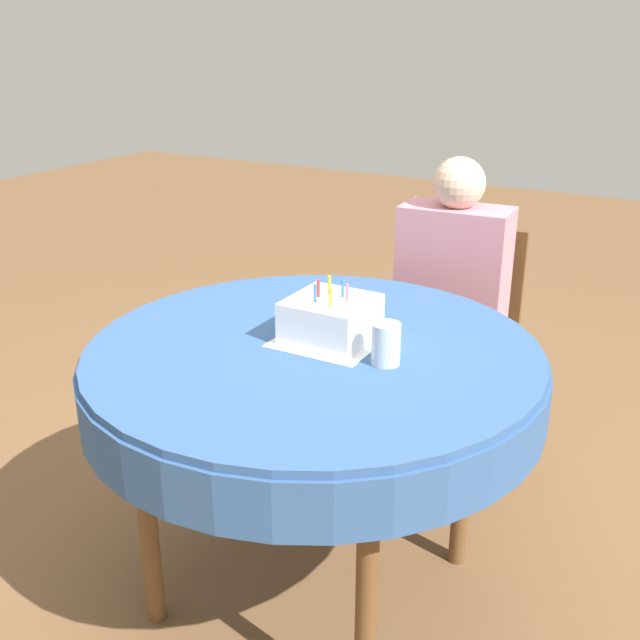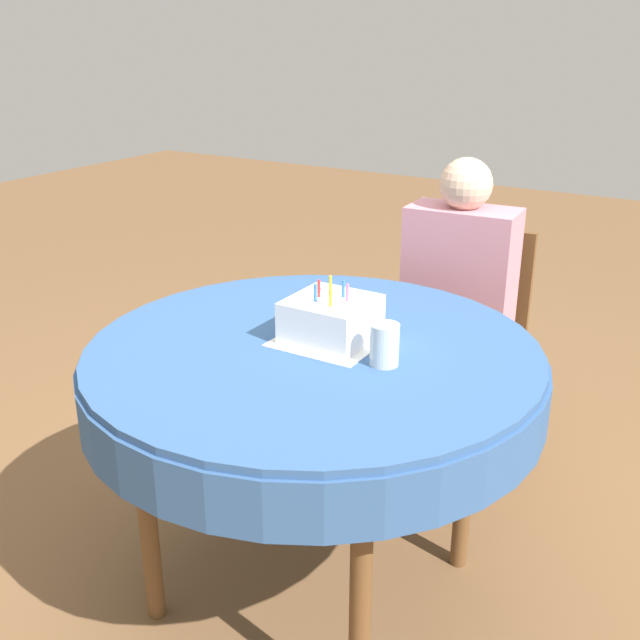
{
  "view_description": "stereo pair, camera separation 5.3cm",
  "coord_description": "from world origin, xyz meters",
  "px_view_note": "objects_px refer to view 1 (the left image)",
  "views": [
    {
      "loc": [
        0.88,
        -1.51,
        1.53
      ],
      "look_at": [
        0.01,
        0.02,
        0.84
      ],
      "focal_mm": 42.0,
      "sensor_mm": 36.0,
      "label": 1
    },
    {
      "loc": [
        0.92,
        -1.48,
        1.53
      ],
      "look_at": [
        0.01,
        0.02,
        0.84
      ],
      "focal_mm": 42.0,
      "sensor_mm": 36.0,
      "label": 2
    }
  ],
  "objects_px": {
    "chair": "(454,338)",
    "person": "(450,294)",
    "drinking_glass": "(386,344)",
    "birthday_cake": "(331,319)"
  },
  "relations": [
    {
      "from": "person",
      "to": "drinking_glass",
      "type": "height_order",
      "value": "person"
    },
    {
      "from": "person",
      "to": "birthday_cake",
      "type": "height_order",
      "value": "person"
    },
    {
      "from": "chair",
      "to": "person",
      "type": "xyz_separation_m",
      "value": [
        0.01,
        -0.09,
        0.2
      ]
    },
    {
      "from": "person",
      "to": "drinking_glass",
      "type": "relative_size",
      "value": 11.03
    },
    {
      "from": "chair",
      "to": "drinking_glass",
      "type": "distance_m",
      "value": 0.98
    },
    {
      "from": "drinking_glass",
      "to": "person",
      "type": "bearing_deg",
      "value": 99.25
    },
    {
      "from": "chair",
      "to": "drinking_glass",
      "type": "bearing_deg",
      "value": -85.03
    },
    {
      "from": "person",
      "to": "chair",
      "type": "bearing_deg",
      "value": 90.0
    },
    {
      "from": "chair",
      "to": "person",
      "type": "relative_size",
      "value": 0.76
    },
    {
      "from": "person",
      "to": "drinking_glass",
      "type": "xyz_separation_m",
      "value": [
        0.13,
        -0.81,
        0.15
      ]
    }
  ]
}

